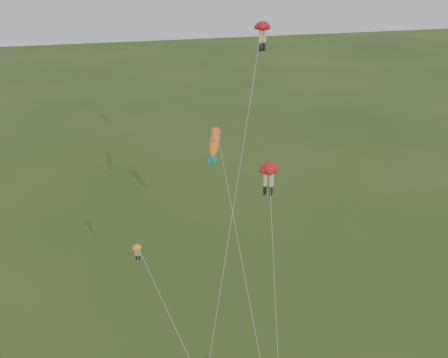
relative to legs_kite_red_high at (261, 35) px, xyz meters
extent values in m
plane|color=#2A4318|center=(-4.10, -9.15, -23.42)|extent=(300.00, 300.00, 0.00)
ellipsoid|color=red|center=(0.14, 0.21, 0.69)|extent=(1.84, 1.84, 0.67)
cylinder|color=#E6B487|center=(-0.03, 0.11, -0.11)|extent=(0.30, 0.30, 1.03)
cylinder|color=black|center=(-0.03, 0.11, -0.88)|extent=(0.23, 0.23, 0.52)
cube|color=black|center=(-0.03, 0.11, -1.21)|extent=(0.29, 0.34, 0.15)
cylinder|color=#E6B487|center=(0.32, 0.31, -0.11)|extent=(0.30, 0.30, 1.03)
cylinder|color=black|center=(0.32, 0.31, -0.88)|extent=(0.23, 0.23, 0.52)
cube|color=black|center=(0.32, 0.31, -1.21)|extent=(0.29, 0.34, 0.15)
cylinder|color=silver|center=(-3.20, -4.58, -11.09)|extent=(6.73, 9.61, 24.23)
ellipsoid|color=red|center=(-1.30, -6.66, -8.42)|extent=(2.06, 2.06, 0.75)
cylinder|color=#E6B487|center=(-1.50, -6.54, -9.31)|extent=(0.34, 0.34, 1.15)
cylinder|color=black|center=(-1.50, -6.54, -10.18)|extent=(0.26, 0.26, 0.58)
cube|color=black|center=(-1.50, -6.54, -10.55)|extent=(0.33, 0.38, 0.17)
cylinder|color=#E6B487|center=(-1.09, -6.77, -9.31)|extent=(0.34, 0.34, 1.15)
cylinder|color=black|center=(-1.09, -6.77, -10.18)|extent=(0.26, 0.26, 0.58)
cube|color=black|center=(-1.09, -6.77, -10.55)|extent=(0.33, 0.38, 0.17)
cylinder|color=silver|center=(-1.34, -8.81, -15.62)|extent=(0.12, 4.33, 15.15)
ellipsoid|color=gold|center=(-11.20, -4.90, -14.83)|extent=(0.93, 0.93, 0.39)
cylinder|color=#E6B487|center=(-11.32, -4.87, -15.30)|extent=(0.18, 0.18, 0.60)
cylinder|color=black|center=(-11.32, -4.87, -15.75)|extent=(0.14, 0.14, 0.30)
cube|color=black|center=(-11.32, -4.87, -15.95)|extent=(0.13, 0.19, 0.09)
cylinder|color=#E6B487|center=(-11.08, -4.92, -15.30)|extent=(0.18, 0.18, 0.60)
cylinder|color=black|center=(-11.08, -4.92, -15.75)|extent=(0.14, 0.14, 0.30)
cube|color=black|center=(-11.08, -4.92, -15.95)|extent=(0.13, 0.19, 0.09)
cylinder|color=silver|center=(-9.29, -9.22, -18.92)|extent=(3.87, 8.69, 8.58)
ellipsoid|color=yellow|center=(-4.28, -1.84, -7.90)|extent=(1.89, 3.12, 2.44)
sphere|color=yellow|center=(-4.28, -1.84, -7.90)|extent=(1.28, 1.49, 1.25)
cone|color=#148271|center=(-4.28, -1.84, -7.90)|extent=(1.06, 1.32, 1.22)
cone|color=#148271|center=(-4.28, -1.84, -7.90)|extent=(1.06, 1.32, 1.22)
cone|color=#148271|center=(-4.28, -1.84, -7.90)|extent=(0.60, 0.74, 0.68)
cone|color=#148271|center=(-4.28, -1.84, -7.90)|extent=(0.60, 0.74, 0.68)
cone|color=red|center=(-4.28, -1.84, -7.90)|extent=(0.64, 0.76, 0.66)
cylinder|color=silver|center=(-3.48, -6.20, -15.55)|extent=(1.63, 8.76, 15.31)
camera|label=1|loc=(-12.56, -38.32, 6.25)|focal=40.00mm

